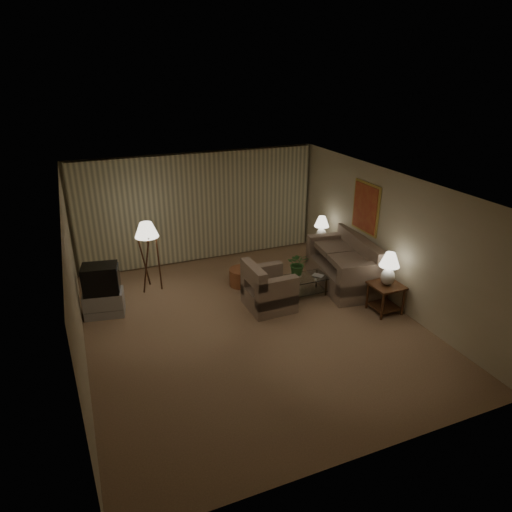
{
  "coord_description": "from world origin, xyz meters",
  "views": [
    {
      "loc": [
        -2.77,
        -7.0,
        4.63
      ],
      "look_at": [
        0.34,
        0.6,
        1.13
      ],
      "focal_mm": 32.0,
      "sensor_mm": 36.0,
      "label": 1
    }
  ],
  "objects_px": {
    "side_table_near": "(386,293)",
    "table_lamp_far": "(322,226)",
    "coffee_table": "(303,283)",
    "ottoman": "(242,277)",
    "sofa": "(343,267)",
    "side_table_far": "(320,248)",
    "vase": "(298,275)",
    "tv_cabinet": "(104,303)",
    "table_lamp_near": "(389,266)",
    "floor_lamp": "(149,255)",
    "armchair": "(269,290)",
    "crt_tv": "(101,279)"
  },
  "relations": [
    {
      "from": "side_table_near",
      "to": "table_lamp_far",
      "type": "distance_m",
      "value": 2.66
    },
    {
      "from": "coffee_table",
      "to": "ottoman",
      "type": "height_order",
      "value": "coffee_table"
    },
    {
      "from": "sofa",
      "to": "side_table_far",
      "type": "xyz_separation_m",
      "value": [
        0.15,
        1.25,
        -0.04
      ]
    },
    {
      "from": "side_table_near",
      "to": "vase",
      "type": "xyz_separation_m",
      "value": [
        -1.32,
        1.25,
        0.08
      ]
    },
    {
      "from": "tv_cabinet",
      "to": "ottoman",
      "type": "distance_m",
      "value": 2.99
    },
    {
      "from": "sofa",
      "to": "vase",
      "type": "relative_size",
      "value": 13.51
    },
    {
      "from": "table_lamp_near",
      "to": "ottoman",
      "type": "relative_size",
      "value": 1.19
    },
    {
      "from": "coffee_table",
      "to": "vase",
      "type": "distance_m",
      "value": 0.27
    },
    {
      "from": "floor_lamp",
      "to": "ottoman",
      "type": "bearing_deg",
      "value": -16.41
    },
    {
      "from": "armchair",
      "to": "side_table_near",
      "type": "relative_size",
      "value": 1.6
    },
    {
      "from": "sofa",
      "to": "ottoman",
      "type": "xyz_separation_m",
      "value": [
        -2.07,
        0.85,
        -0.25
      ]
    },
    {
      "from": "floor_lamp",
      "to": "vase",
      "type": "distance_m",
      "value": 3.21
    },
    {
      "from": "tv_cabinet",
      "to": "floor_lamp",
      "type": "relative_size",
      "value": 0.53
    },
    {
      "from": "sofa",
      "to": "floor_lamp",
      "type": "relative_size",
      "value": 1.46
    },
    {
      "from": "tv_cabinet",
      "to": "vase",
      "type": "height_order",
      "value": "vase"
    },
    {
      "from": "side_table_near",
      "to": "tv_cabinet",
      "type": "bearing_deg",
      "value": 158.96
    },
    {
      "from": "ottoman",
      "to": "vase",
      "type": "bearing_deg",
      "value": -46.95
    },
    {
      "from": "coffee_table",
      "to": "armchair",
      "type": "bearing_deg",
      "value": -166.96
    },
    {
      "from": "armchair",
      "to": "coffee_table",
      "type": "xyz_separation_m",
      "value": [
        0.89,
        0.21,
        -0.11
      ]
    },
    {
      "from": "side_table_far",
      "to": "coffee_table",
      "type": "height_order",
      "value": "side_table_far"
    },
    {
      "from": "armchair",
      "to": "vase",
      "type": "relative_size",
      "value": 5.78
    },
    {
      "from": "table_lamp_far",
      "to": "vase",
      "type": "bearing_deg",
      "value": -134.44
    },
    {
      "from": "side_table_far",
      "to": "coffee_table",
      "type": "xyz_separation_m",
      "value": [
        -1.17,
        -1.35,
        -0.12
      ]
    },
    {
      "from": "crt_tv",
      "to": "armchair",
      "type": "bearing_deg",
      "value": -6.89
    },
    {
      "from": "table_lamp_far",
      "to": "crt_tv",
      "type": "xyz_separation_m",
      "value": [
        -5.2,
        -0.6,
        -0.18
      ]
    },
    {
      "from": "side_table_near",
      "to": "ottoman",
      "type": "bearing_deg",
      "value": 135.14
    },
    {
      "from": "table_lamp_near",
      "to": "ottoman",
      "type": "bearing_deg",
      "value": 135.14
    },
    {
      "from": "side_table_far",
      "to": "ottoman",
      "type": "distance_m",
      "value": 2.26
    },
    {
      "from": "sofa",
      "to": "floor_lamp",
      "type": "xyz_separation_m",
      "value": [
        -3.99,
        1.42,
        0.37
      ]
    },
    {
      "from": "side_table_near",
      "to": "vase",
      "type": "relative_size",
      "value": 3.61
    },
    {
      "from": "tv_cabinet",
      "to": "ottoman",
      "type": "relative_size",
      "value": 1.44
    },
    {
      "from": "vase",
      "to": "table_lamp_far",
      "type": "bearing_deg",
      "value": 45.56
    },
    {
      "from": "side_table_near",
      "to": "vase",
      "type": "bearing_deg",
      "value": 136.65
    },
    {
      "from": "side_table_near",
      "to": "table_lamp_near",
      "type": "relative_size",
      "value": 0.89
    },
    {
      "from": "table_lamp_near",
      "to": "table_lamp_far",
      "type": "distance_m",
      "value": 2.6
    },
    {
      "from": "sofa",
      "to": "coffee_table",
      "type": "xyz_separation_m",
      "value": [
        -1.02,
        -0.1,
        -0.16
      ]
    },
    {
      "from": "coffee_table",
      "to": "tv_cabinet",
      "type": "height_order",
      "value": "tv_cabinet"
    },
    {
      "from": "ottoman",
      "to": "vase",
      "type": "xyz_separation_m",
      "value": [
        0.89,
        -0.95,
        0.31
      ]
    },
    {
      "from": "tv_cabinet",
      "to": "vase",
      "type": "bearing_deg",
      "value": -0.86
    },
    {
      "from": "table_lamp_near",
      "to": "tv_cabinet",
      "type": "height_order",
      "value": "table_lamp_near"
    },
    {
      "from": "sofa",
      "to": "coffee_table",
      "type": "relative_size",
      "value": 2.21
    },
    {
      "from": "table_lamp_far",
      "to": "tv_cabinet",
      "type": "bearing_deg",
      "value": -173.42
    },
    {
      "from": "coffee_table",
      "to": "floor_lamp",
      "type": "distance_m",
      "value": 3.37
    },
    {
      "from": "table_lamp_far",
      "to": "vase",
      "type": "relative_size",
      "value": 3.72
    },
    {
      "from": "sofa",
      "to": "floor_lamp",
      "type": "height_order",
      "value": "floor_lamp"
    },
    {
      "from": "side_table_near",
      "to": "tv_cabinet",
      "type": "distance_m",
      "value": 5.57
    },
    {
      "from": "armchair",
      "to": "side_table_far",
      "type": "bearing_deg",
      "value": -54.23
    },
    {
      "from": "coffee_table",
      "to": "table_lamp_far",
      "type": "bearing_deg",
      "value": 48.99
    },
    {
      "from": "table_lamp_far",
      "to": "sofa",
      "type": "bearing_deg",
      "value": -96.84
    },
    {
      "from": "side_table_near",
      "to": "table_lamp_near",
      "type": "height_order",
      "value": "table_lamp_near"
    }
  ]
}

